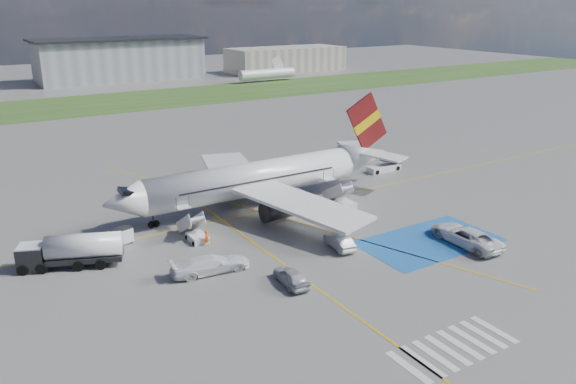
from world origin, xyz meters
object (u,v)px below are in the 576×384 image
(airliner, at_px, (265,177))
(fuel_tanker, at_px, (72,253))
(van_white_a, at_px, (466,233))
(gpu_cart, at_px, (122,237))
(car_silver_a, at_px, (291,276))
(van_white_b, at_px, (210,262))
(car_silver_b, at_px, (339,241))
(belt_loader, at_px, (384,168))

(airliner, xyz_separation_m, fuel_tanker, (-22.75, -5.01, -2.12))
(fuel_tanker, bearing_deg, van_white_a, -2.42)
(airliner, height_order, fuel_tanker, airliner)
(fuel_tanker, xyz_separation_m, van_white_a, (33.82, -15.30, -0.13))
(airliner, height_order, gpu_cart, airliner)
(fuel_tanker, bearing_deg, gpu_cart, 48.28)
(car_silver_a, xyz_separation_m, van_white_a, (18.97, -2.00, 0.40))
(van_white_a, bearing_deg, fuel_tanker, -21.35)
(fuel_tanker, distance_m, van_white_a, 37.12)
(van_white_b, bearing_deg, car_silver_a, -132.56)
(airliner, bearing_deg, van_white_b, -135.16)
(van_white_a, bearing_deg, airliner, -58.43)
(car_silver_a, bearing_deg, airliner, -108.30)
(van_white_b, bearing_deg, airliner, -38.48)
(fuel_tanker, xyz_separation_m, car_silver_b, (22.70, -9.54, -0.58))
(gpu_cart, height_order, belt_loader, gpu_cart)
(car_silver_b, bearing_deg, gpu_cart, -25.59)
(gpu_cart, bearing_deg, car_silver_a, -74.88)
(fuel_tanker, xyz_separation_m, belt_loader, (43.86, 8.11, -0.87))
(gpu_cart, distance_m, van_white_b, 11.32)
(car_silver_a, relative_size, van_white_a, 0.71)
(fuel_tanker, relative_size, van_white_b, 1.72)
(gpu_cart, distance_m, car_silver_a, 18.59)
(car_silver_a, bearing_deg, car_silver_b, -149.31)
(car_silver_a, height_order, van_white_b, van_white_b)
(gpu_cart, bearing_deg, car_silver_b, -50.87)
(gpu_cart, height_order, car_silver_a, gpu_cart)
(gpu_cart, relative_size, van_white_b, 0.42)
(fuel_tanker, height_order, van_white_b, fuel_tanker)
(airliner, xyz_separation_m, belt_loader, (21.11, 3.09, -2.99))
(fuel_tanker, bearing_deg, car_silver_a, -19.94)
(gpu_cart, bearing_deg, van_white_a, -48.22)
(belt_loader, bearing_deg, car_silver_b, -140.09)
(fuel_tanker, distance_m, car_silver_a, 19.94)
(airliner, distance_m, belt_loader, 21.55)
(car_silver_b, xyz_separation_m, van_white_b, (-12.71, 1.86, 0.34))
(airliner, height_order, van_white_b, airliner)
(fuel_tanker, height_order, car_silver_a, fuel_tanker)
(gpu_cart, xyz_separation_m, belt_loader, (38.70, 5.55, -0.34))
(airliner, height_order, van_white_a, airliner)
(belt_loader, height_order, car_silver_a, belt_loader)
(car_silver_a, bearing_deg, gpu_cart, -53.56)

